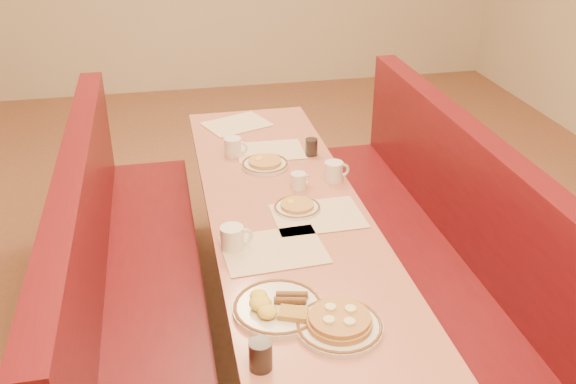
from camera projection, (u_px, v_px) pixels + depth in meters
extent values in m
plane|color=#9E6647|center=(286.00, 335.00, 3.25)|extent=(8.00, 8.00, 0.00)
cube|color=black|center=(286.00, 331.00, 3.23)|extent=(0.55, 1.88, 0.06)
cube|color=black|center=(286.00, 278.00, 3.08)|extent=(0.15, 1.75, 0.71)
cube|color=#C16959|center=(286.00, 210.00, 2.91)|extent=(0.70, 2.50, 0.04)
cube|color=#4C3326|center=(148.00, 338.00, 3.08)|extent=(0.55, 2.50, 0.20)
cube|color=maroon|center=(142.00, 292.00, 2.96)|extent=(0.55, 2.50, 0.16)
cube|color=maroon|center=(82.00, 226.00, 2.74)|extent=(0.12, 2.50, 0.60)
cube|color=#4C3326|center=(413.00, 303.00, 3.32)|extent=(0.55, 2.50, 0.20)
cube|color=maroon|center=(418.00, 259.00, 3.20)|extent=(0.55, 2.50, 0.16)
cube|color=maroon|center=(468.00, 188.00, 3.06)|extent=(0.12, 2.50, 0.60)
cube|color=#F7DFC1|center=(274.00, 250.00, 2.57)|extent=(0.42, 0.32, 0.00)
cube|color=#F7DFC1|center=(318.00, 216.00, 2.81)|extent=(0.39, 0.30, 0.00)
cube|color=#F7DFC1|center=(237.00, 124.00, 3.77)|extent=(0.43, 0.38, 0.00)
cube|color=#F7DFC1|center=(270.00, 151.00, 3.43)|extent=(0.36, 0.28, 0.00)
cylinder|color=silver|center=(339.00, 327.00, 2.14)|extent=(0.30, 0.30, 0.02)
torus|color=brown|center=(339.00, 325.00, 2.14)|extent=(0.29, 0.29, 0.01)
cylinder|color=#D38E4B|center=(339.00, 322.00, 2.13)|extent=(0.22, 0.22, 0.02)
cylinder|color=#D38E4B|center=(340.00, 318.00, 2.12)|extent=(0.21, 0.21, 0.02)
cylinder|color=#FBEFA4|center=(350.00, 309.00, 2.14)|extent=(0.04, 0.04, 0.01)
cylinder|color=#FBEFA4|center=(330.00, 307.00, 2.15)|extent=(0.04, 0.04, 0.01)
cylinder|color=#FBEFA4|center=(329.00, 320.00, 2.09)|extent=(0.04, 0.04, 0.01)
cylinder|color=#FBEFA4|center=(349.00, 322.00, 2.08)|extent=(0.04, 0.04, 0.01)
cylinder|color=silver|center=(278.00, 308.00, 2.23)|extent=(0.32, 0.32, 0.02)
torus|color=brown|center=(278.00, 306.00, 2.22)|extent=(0.31, 0.31, 0.01)
ellipsoid|color=yellow|center=(260.00, 303.00, 2.20)|extent=(0.08, 0.08, 0.04)
ellipsoid|color=yellow|center=(268.00, 312.00, 2.16)|extent=(0.07, 0.07, 0.04)
ellipsoid|color=yellow|center=(259.00, 296.00, 2.25)|extent=(0.06, 0.06, 0.03)
cylinder|color=brown|center=(290.00, 300.00, 2.23)|extent=(0.12, 0.05, 0.02)
cylinder|color=brown|center=(292.00, 295.00, 2.26)|extent=(0.12, 0.05, 0.02)
cube|color=#D08E41|center=(293.00, 314.00, 2.17)|extent=(0.12, 0.10, 0.02)
cylinder|color=silver|center=(297.00, 208.00, 2.87)|extent=(0.21, 0.21, 0.02)
torus|color=brown|center=(297.00, 207.00, 2.86)|extent=(0.21, 0.21, 0.01)
cylinder|color=#C78046|center=(297.00, 205.00, 2.86)|extent=(0.15, 0.15, 0.02)
ellipsoid|color=yellow|center=(291.00, 202.00, 2.86)|extent=(0.04, 0.04, 0.02)
cylinder|color=silver|center=(265.00, 165.00, 3.26)|extent=(0.24, 0.24, 0.02)
torus|color=brown|center=(265.00, 163.00, 3.26)|extent=(0.24, 0.24, 0.01)
cylinder|color=#C78046|center=(265.00, 162.00, 3.25)|extent=(0.17, 0.17, 0.02)
ellipsoid|color=yellow|center=(258.00, 159.00, 3.26)|extent=(0.05, 0.05, 0.03)
cylinder|color=silver|center=(298.00, 181.00, 3.04)|extent=(0.07, 0.07, 0.08)
torus|color=silver|center=(306.00, 179.00, 3.05)|extent=(0.06, 0.03, 0.06)
cylinder|color=black|center=(298.00, 175.00, 3.02)|extent=(0.06, 0.06, 0.01)
cylinder|color=silver|center=(232.00, 238.00, 2.56)|extent=(0.09, 0.09, 0.10)
torus|color=silver|center=(244.00, 236.00, 2.57)|extent=(0.07, 0.02, 0.07)
cylinder|color=black|center=(232.00, 229.00, 2.54)|extent=(0.08, 0.08, 0.01)
cylinder|color=silver|center=(334.00, 171.00, 3.11)|extent=(0.09, 0.09, 0.10)
torus|color=silver|center=(343.00, 170.00, 3.12)|extent=(0.07, 0.02, 0.07)
cylinder|color=black|center=(334.00, 164.00, 3.09)|extent=(0.08, 0.08, 0.01)
cylinder|color=silver|center=(233.00, 147.00, 3.37)|extent=(0.09, 0.09, 0.10)
torus|color=silver|center=(242.00, 147.00, 3.36)|extent=(0.07, 0.04, 0.07)
cylinder|color=black|center=(232.00, 139.00, 3.35)|extent=(0.08, 0.08, 0.01)
cylinder|color=black|center=(261.00, 355.00, 1.96)|extent=(0.07, 0.07, 0.10)
cylinder|color=silver|center=(261.00, 355.00, 1.96)|extent=(0.07, 0.07, 0.10)
cylinder|color=black|center=(311.00, 147.00, 3.38)|extent=(0.06, 0.06, 0.09)
cylinder|color=silver|center=(311.00, 147.00, 3.38)|extent=(0.07, 0.07, 0.09)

